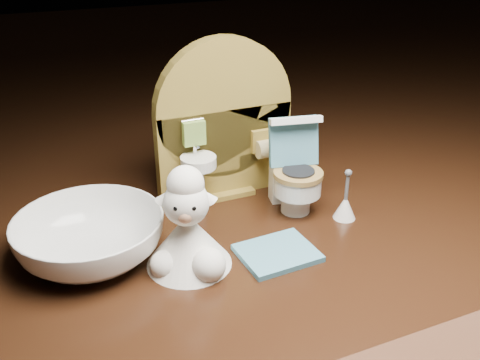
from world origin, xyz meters
The scene contains 6 objects.
backdrop_panel centered at (0.00, 0.06, 0.07)m, with size 0.13×0.05×0.15m.
toy_toilet centered at (0.05, 0.01, 0.03)m, with size 0.05×0.06×0.09m.
bath_mat centered at (0.00, -0.05, 0.00)m, with size 0.06×0.05×0.00m, color teal.
toilet_brush centered at (0.08, -0.02, 0.01)m, with size 0.02×0.02×0.05m.
plush_lamb centered at (-0.07, -0.04, 0.03)m, with size 0.07×0.07×0.09m.
ceramic_bowl centered at (-0.14, 0.00, 0.02)m, with size 0.11×0.11×0.04m, color white.
Camera 1 is at (-0.17, -0.37, 0.24)m, focal length 40.00 mm.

